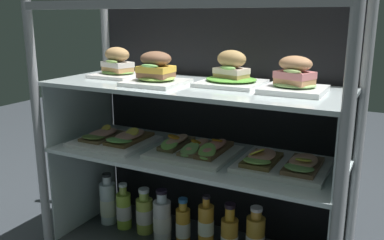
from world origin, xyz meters
TOP-DOWN VIEW (x-y plane):
  - case_frame at (0.00, 0.12)m, footprint 1.10×0.45m
  - riser_lower_tier at (0.00, 0.00)m, footprint 1.04×0.38m
  - shelf_lower_glass at (0.00, 0.00)m, footprint 1.05×0.40m
  - riser_upper_tier at (0.00, 0.00)m, footprint 1.04×0.38m
  - shelf_upper_glass at (0.00, 0.00)m, footprint 1.05×0.40m
  - plated_roll_sandwich_near_left_corner at (-0.34, 0.03)m, footprint 0.17×0.17m
  - plated_roll_sandwich_left_of_center at (-0.11, -0.05)m, footprint 0.19×0.19m
  - plated_roll_sandwich_near_right_corner at (0.12, 0.05)m, footprint 0.21×0.21m
  - plated_roll_sandwich_center at (0.35, 0.02)m, footprint 0.19×0.19m
  - open_sandwich_tray_mid_right at (-0.33, -0.02)m, footprint 0.29×0.26m
  - open_sandwich_tray_right_of_center at (0.01, 0.00)m, footprint 0.29×0.26m
  - open_sandwich_tray_far_right at (0.33, 0.00)m, footprint 0.29×0.26m
  - juice_bottle_front_right_end at (-0.42, 0.03)m, footprint 0.07×0.07m
  - juice_bottle_near_post at (-0.34, 0.03)m, footprint 0.06×0.06m
  - juice_bottle_back_left at (-0.24, 0.03)m, footprint 0.07×0.07m
  - juice_bottle_front_left_end at (-0.14, 0.01)m, footprint 0.07×0.07m
  - juice_bottle_back_right at (-0.05, 0.03)m, footprint 0.06×0.06m
  - juice_bottle_front_second at (0.05, 0.02)m, footprint 0.06×0.06m
  - juice_bottle_back_center at (0.14, 0.02)m, footprint 0.06×0.06m
  - juice_bottle_tucked_behind at (0.24, 0.04)m, footprint 0.07×0.07m

SIDE VIEW (x-z plane):
  - juice_bottle_back_right at x=-0.05m, z-range 0.01..0.21m
  - juice_bottle_near_post at x=-0.34m, z-range 0.01..0.21m
  - juice_bottle_back_left at x=-0.24m, z-range 0.02..0.21m
  - juice_bottle_back_center at x=0.14m, z-range 0.01..0.22m
  - juice_bottle_front_left_end at x=-0.14m, z-range 0.01..0.23m
  - juice_bottle_tucked_behind at x=0.24m, z-range 0.01..0.23m
  - juice_bottle_front_right_end at x=-0.42m, z-range 0.01..0.23m
  - juice_bottle_front_second at x=0.05m, z-range 0.02..0.24m
  - riser_lower_tier at x=0.00m, z-range 0.03..0.41m
  - shelf_lower_glass at x=0.00m, z-range 0.41..0.42m
  - open_sandwich_tray_mid_right at x=-0.33m, z-range 0.41..0.47m
  - open_sandwich_tray_right_of_center at x=0.01m, z-range 0.41..0.47m
  - open_sandwich_tray_far_right at x=0.33m, z-range 0.41..0.48m
  - case_frame at x=0.00m, z-range 0.04..0.99m
  - riser_upper_tier at x=0.00m, z-range 0.42..0.66m
  - shelf_upper_glass at x=0.00m, z-range 0.66..0.67m
  - plated_roll_sandwich_near_right_corner at x=0.12m, z-range 0.65..0.77m
  - plated_roll_sandwich_center at x=0.35m, z-range 0.66..0.77m
  - plated_roll_sandwich_left_of_center at x=-0.11m, z-range 0.66..0.77m
  - plated_roll_sandwich_near_left_corner at x=-0.34m, z-range 0.66..0.77m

